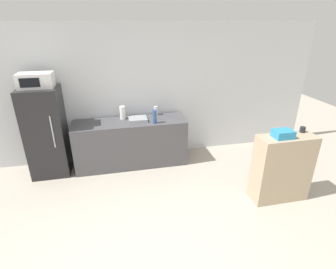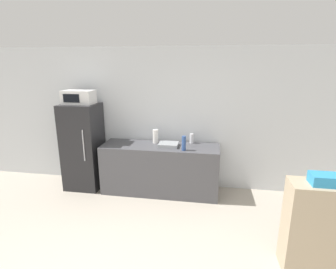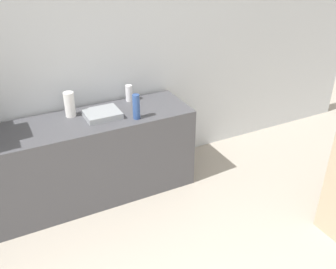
{
  "view_description": "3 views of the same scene",
  "coord_description": "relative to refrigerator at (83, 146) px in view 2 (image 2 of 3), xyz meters",
  "views": [
    {
      "loc": [
        -0.17,
        -1.82,
        2.62
      ],
      "look_at": [
        0.66,
        1.93,
        0.94
      ],
      "focal_mm": 28.0,
      "sensor_mm": 36.0,
      "label": 1
    },
    {
      "loc": [
        0.97,
        -1.57,
        2.29
      ],
      "look_at": [
        0.34,
        2.29,
        1.24
      ],
      "focal_mm": 28.0,
      "sensor_mm": 36.0,
      "label": 2
    },
    {
      "loc": [
        -0.66,
        -0.46,
        2.49
      ],
      "look_at": [
        0.58,
        1.97,
        1.01
      ],
      "focal_mm": 40.0,
      "sensor_mm": 36.0,
      "label": 3
    }
  ],
  "objects": [
    {
      "name": "bottle_short",
      "position": [
        2.01,
        0.25,
        0.18
      ],
      "size": [
        0.07,
        0.07,
        0.18
      ],
      "primitive_type": "cylinder",
      "color": "silver",
      "rests_on": "counter"
    },
    {
      "name": "microwave",
      "position": [
        -0.0,
        -0.0,
        0.92
      ],
      "size": [
        0.54,
        0.34,
        0.24
      ],
      "color": "white",
      "rests_on": "refrigerator"
    },
    {
      "name": "basket",
      "position": [
        3.53,
        -1.62,
        0.33
      ],
      "size": [
        0.28,
        0.2,
        0.11
      ],
      "primitive_type": "cube",
      "color": "#2D8EC6",
      "rests_on": "shelf_cabinet"
    },
    {
      "name": "refrigerator",
      "position": [
        0.0,
        0.0,
        0.0
      ],
      "size": [
        0.64,
        0.62,
        1.6
      ],
      "color": "#232326",
      "rests_on": "ground_plane"
    },
    {
      "name": "wall_back",
      "position": [
        1.35,
        0.39,
        0.5
      ],
      "size": [
        8.0,
        0.06,
        2.6
      ],
      "primitive_type": "cube",
      "color": "silver",
      "rests_on": "ground_plane"
    },
    {
      "name": "paper_towel_roll",
      "position": [
        1.35,
        0.16,
        0.21
      ],
      "size": [
        0.1,
        0.1,
        0.25
      ],
      "primitive_type": "cylinder",
      "color": "white",
      "rests_on": "counter"
    },
    {
      "name": "shelf_cabinet",
      "position": [
        3.64,
        -1.6,
        -0.26
      ],
      "size": [
        0.87,
        0.35,
        1.07
      ],
      "primitive_type": "cube",
      "color": "tan",
      "rests_on": "ground_plane"
    },
    {
      "name": "counter",
      "position": [
        1.47,
        0.0,
        -0.35
      ],
      "size": [
        2.09,
        0.63,
        0.89
      ],
      "primitive_type": "cube",
      "color": "#4C4C51",
      "rests_on": "ground_plane"
    },
    {
      "name": "bottle_tall",
      "position": [
        1.91,
        -0.19,
        0.21
      ],
      "size": [
        0.07,
        0.07,
        0.25
      ],
      "primitive_type": "cylinder",
      "color": "#2D4C8C",
      "rests_on": "counter"
    },
    {
      "name": "sink_basin",
      "position": [
        1.62,
        -0.01,
        0.12
      ],
      "size": [
        0.34,
        0.29,
        0.06
      ],
      "primitive_type": "cube",
      "color": "#9EA3A8",
      "rests_on": "counter"
    }
  ]
}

